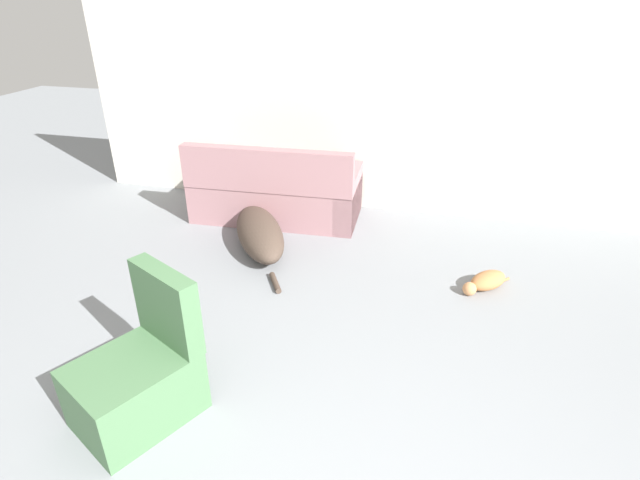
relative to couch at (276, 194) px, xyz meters
The scene contains 5 objects.
wall_back 1.87m from the couch, 19.92° to the left, with size 7.89×0.06×2.42m.
couch is the anchor object (origin of this frame).
dog 0.68m from the couch, 87.34° to the right, with size 1.01×1.53×0.33m.
cat 2.44m from the couch, 23.77° to the right, with size 0.44×0.43×0.15m.
side_chair 2.94m from the couch, 87.29° to the right, with size 0.78×0.85×0.90m.
Camera 1 is at (0.19, -1.09, 2.36)m, focal length 28.00 mm.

